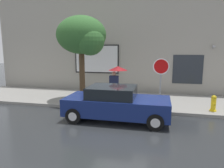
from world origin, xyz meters
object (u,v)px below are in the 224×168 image
object	(u,v)px
fire_hydrant	(213,103)
stop_sign	(161,73)
parked_car	(116,103)
street_tree	(83,37)
pedestrian_with_umbrella	(117,73)

from	to	relation	value
fire_hydrant	stop_sign	bearing A→B (deg)	179.25
parked_car	stop_sign	bearing A→B (deg)	44.25
parked_car	street_tree	xyz separation A→B (m)	(-2.31, 2.37, 2.90)
parked_car	pedestrian_with_umbrella	xyz separation A→B (m)	(-0.48, 2.42, 0.98)
fire_hydrant	pedestrian_with_umbrella	world-z (taller)	pedestrian_with_umbrella
stop_sign	parked_car	bearing A→B (deg)	-135.75
parked_car	stop_sign	xyz separation A→B (m)	(1.79, 1.75, 1.13)
parked_car	pedestrian_with_umbrella	distance (m)	2.65
fire_hydrant	street_tree	world-z (taller)	street_tree
parked_car	fire_hydrant	size ratio (longest dim) A/B	5.81
pedestrian_with_umbrella	street_tree	distance (m)	2.66
fire_hydrant	stop_sign	distance (m)	2.74
street_tree	parked_car	bearing A→B (deg)	-45.71
fire_hydrant	stop_sign	xyz separation A→B (m)	(-2.40, 0.03, 1.32)
pedestrian_with_umbrella	street_tree	xyz separation A→B (m)	(-1.83, -0.05, 1.92)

